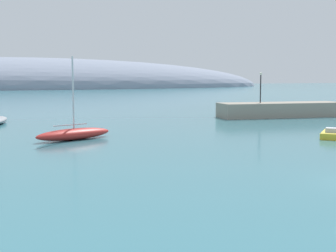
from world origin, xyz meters
TOP-DOWN VIEW (x-y plane):
  - breakwater_rocks at (20.90, 34.70)m, footprint 18.16×7.23m
  - distant_ridge at (6.02, 222.90)m, footprint 272.42×89.82m
  - sailboat_red_mid_mooring at (-10.48, 23.27)m, footprint 7.58×4.20m
  - motorboat_yellow_foreground at (11.69, 15.11)m, footprint 4.26×4.04m
  - harbor_lamp_post at (17.85, 35.27)m, footprint 0.36×0.36m

SIDE VIEW (x-z plane):
  - distant_ridge at x=6.02m, z-range -15.27..15.27m
  - motorboat_yellow_foreground at x=11.69m, z-range -0.15..0.81m
  - sailboat_red_mid_mooring at x=-10.48m, z-range -3.15..4.23m
  - breakwater_rocks at x=20.90m, z-range 0.00..2.00m
  - harbor_lamp_post at x=17.85m, z-range 2.50..6.70m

